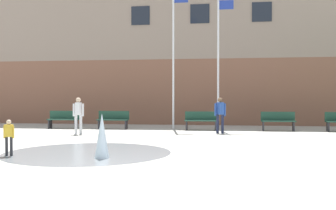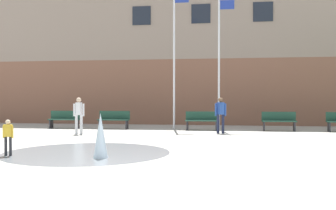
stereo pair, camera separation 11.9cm
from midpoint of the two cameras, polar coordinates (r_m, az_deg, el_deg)
name	(u,v)px [view 1 (the left image)]	position (r m, az deg, el deg)	size (l,w,h in m)	color
ground_plane	(153,176)	(7.99, -2.70, -10.31)	(100.00, 100.00, 0.00)	#B2ADA3
library_building	(203,57)	(25.98, 4.92, 7.00)	(36.00, 6.05, 8.56)	brown
splash_fountain	(95,145)	(11.02, -10.91, -5.66)	(4.77, 4.77, 1.18)	gray
park_bench_far_left	(64,119)	(20.92, -15.08, -2.00)	(1.60, 0.44, 0.91)	#28282D
park_bench_left_of_flagpoles	(113,119)	(20.14, -8.14, -2.09)	(1.60, 0.44, 0.91)	#28282D
park_bench_under_right_flagpole	(201,120)	(19.24, 4.65, -2.23)	(1.60, 0.44, 0.91)	#28282D
park_bench_near_trashcan	(278,121)	(19.48, 15.52, -2.22)	(1.60, 0.44, 0.91)	#28282D
adult_near_bench	(78,113)	(17.42, -13.08, -1.10)	(0.50, 0.36, 1.59)	silver
teen_by_trashcan	(220,112)	(17.57, 7.37, -1.06)	(0.50, 0.39, 1.59)	#1E233D
child_running	(9,135)	(11.49, -22.37, -4.01)	(0.31, 0.18, 0.99)	#28282D
flagpole_left	(174,53)	(20.06, 0.70, 7.57)	(0.80, 0.10, 7.23)	silver
flagpole_right	(219,56)	(19.87, 7.22, 7.02)	(0.80, 0.10, 6.82)	silver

